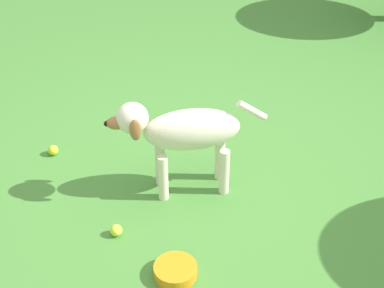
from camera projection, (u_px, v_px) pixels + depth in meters
name	position (u px, v px, depth m)	size (l,w,h in m)	color
ground	(204.00, 196.00, 3.60)	(14.00, 14.00, 0.00)	#478438
dog	(183.00, 132.00, 3.43)	(0.29, 0.90, 0.61)	silver
tennis_ball_0	(116.00, 230.00, 3.32)	(0.07, 0.07, 0.07)	#D7E33C
tennis_ball_2	(53.00, 150.00, 3.92)	(0.07, 0.07, 0.07)	#C4D42E
water_bowl	(175.00, 271.00, 3.09)	(0.22, 0.22, 0.06)	orange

